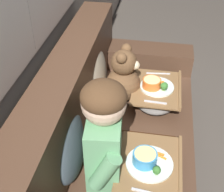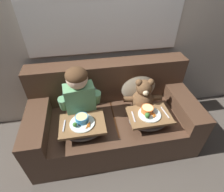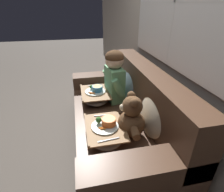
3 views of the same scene
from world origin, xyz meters
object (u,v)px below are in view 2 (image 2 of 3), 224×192
Objects in this scene: throw_pillow_behind_child at (80,90)px; teddy_bear at (143,97)px; couch at (112,116)px; throw_pillow_behind_teddy at (138,84)px; lap_tray_child at (83,127)px; lap_tray_teddy at (149,118)px; child_figure at (79,92)px.

teddy_bear is (0.67, -0.20, -0.03)m from throw_pillow_behind_child.
throw_pillow_behind_teddy is (0.34, 0.17, 0.29)m from couch.
lap_tray_child is 1.02× the size of lap_tray_teddy.
teddy_bear is (-0.00, -0.20, -0.03)m from throw_pillow_behind_teddy.
couch is at bearing -152.60° from throw_pillow_behind_teddy.
child_figure reaches higher than throw_pillow_behind_child.
lap_tray_teddy is at bearing -32.40° from throw_pillow_behind_child.
child_figure reaches higher than lap_tray_child.
throw_pillow_behind_child is at bearing 163.21° from teddy_bear.
couch reaches higher than throw_pillow_behind_child.
couch is 0.45m from lap_tray_child.
throw_pillow_behind_child reaches higher than lap_tray_teddy.
lap_tray_child is 0.67m from lap_tray_teddy.
throw_pillow_behind_teddy is at bearing 89.83° from teddy_bear.
teddy_bear is at bearing -0.37° from child_figure.
throw_pillow_behind_child reaches higher than lap_tray_child.
child_figure is 0.76m from lap_tray_teddy.
child_figure reaches higher than couch.
couch is 4.16× the size of lap_tray_teddy.
child_figure is 1.38× the size of lap_tray_teddy.
teddy_bear is at bearing -16.79° from throw_pillow_behind_child.
couch reaches higher than teddy_bear.
teddy_bear is at bearing 18.41° from lap_tray_child.
lap_tray_teddy is (-0.00, -0.22, -0.10)m from teddy_bear.
couch is 0.54m from child_figure.
teddy_bear reaches higher than lap_tray_child.
teddy_bear is at bearing 89.84° from lap_tray_teddy.
child_figure is at bearing -163.57° from throw_pillow_behind_teddy.
lap_tray_teddy is at bearing -90.16° from teddy_bear.
couch is 0.42m from teddy_bear.
lap_tray_child is (-0.00, -0.23, -0.26)m from child_figure.
lap_tray_child is (-0.67, -0.22, -0.10)m from teddy_bear.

